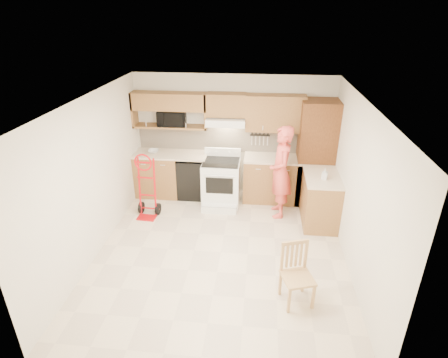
% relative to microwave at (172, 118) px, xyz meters
% --- Properties ---
extents(floor, '(4.00, 4.50, 0.02)m').
position_rel_microwave_xyz_m(floor, '(1.22, -2.08, -1.65)').
color(floor, beige).
rests_on(floor, ground).
extents(ceiling, '(4.00, 4.50, 0.02)m').
position_rel_microwave_xyz_m(ceiling, '(1.22, -2.08, 0.87)').
color(ceiling, white).
rests_on(ceiling, ground).
extents(wall_back, '(4.00, 0.02, 2.50)m').
position_rel_microwave_xyz_m(wall_back, '(1.22, 0.17, -0.39)').
color(wall_back, silver).
rests_on(wall_back, ground).
extents(wall_front, '(4.00, 0.02, 2.50)m').
position_rel_microwave_xyz_m(wall_front, '(1.22, -4.34, -0.39)').
color(wall_front, silver).
rests_on(wall_front, ground).
extents(wall_left, '(0.02, 4.50, 2.50)m').
position_rel_microwave_xyz_m(wall_left, '(-0.79, -2.08, -0.39)').
color(wall_left, silver).
rests_on(wall_left, ground).
extents(wall_right, '(0.02, 4.50, 2.50)m').
position_rel_microwave_xyz_m(wall_right, '(3.23, -2.08, -0.39)').
color(wall_right, silver).
rests_on(wall_right, ground).
extents(backsplash, '(3.92, 0.03, 0.55)m').
position_rel_microwave_xyz_m(backsplash, '(1.22, 0.15, -0.44)').
color(backsplash, beige).
rests_on(backsplash, wall_back).
extents(lower_cab_left, '(0.90, 0.60, 0.90)m').
position_rel_microwave_xyz_m(lower_cab_left, '(-0.33, -0.14, -1.19)').
color(lower_cab_left, olive).
rests_on(lower_cab_left, ground).
extents(dishwasher, '(0.60, 0.60, 0.85)m').
position_rel_microwave_xyz_m(dishwasher, '(0.42, -0.14, -1.22)').
color(dishwasher, black).
rests_on(dishwasher, ground).
extents(lower_cab_right, '(1.14, 0.60, 0.90)m').
position_rel_microwave_xyz_m(lower_cab_right, '(2.05, -0.14, -1.19)').
color(lower_cab_right, olive).
rests_on(lower_cab_right, ground).
extents(countertop_left, '(1.50, 0.63, 0.04)m').
position_rel_microwave_xyz_m(countertop_left, '(-0.03, -0.13, -0.72)').
color(countertop_left, beige).
rests_on(countertop_left, lower_cab_left).
extents(countertop_right, '(1.14, 0.63, 0.04)m').
position_rel_microwave_xyz_m(countertop_right, '(2.05, -0.13, -0.72)').
color(countertop_right, beige).
rests_on(countertop_right, lower_cab_right).
extents(cab_return_right, '(0.60, 1.00, 0.90)m').
position_rel_microwave_xyz_m(cab_return_right, '(2.92, -0.94, -1.19)').
color(cab_return_right, olive).
rests_on(cab_return_right, ground).
extents(countertop_return, '(0.63, 1.00, 0.04)m').
position_rel_microwave_xyz_m(countertop_return, '(2.92, -0.94, -0.72)').
color(countertop_return, beige).
rests_on(countertop_return, cab_return_right).
extents(pantry_tall, '(0.70, 0.60, 2.10)m').
position_rel_microwave_xyz_m(pantry_tall, '(2.87, -0.14, -0.59)').
color(pantry_tall, brown).
rests_on(pantry_tall, ground).
extents(upper_cab_left, '(1.50, 0.33, 0.34)m').
position_rel_microwave_xyz_m(upper_cab_left, '(-0.03, 0.00, 0.34)').
color(upper_cab_left, olive).
rests_on(upper_cab_left, wall_back).
extents(upper_shelf_mw, '(1.50, 0.33, 0.04)m').
position_rel_microwave_xyz_m(upper_shelf_mw, '(-0.03, 0.00, -0.17)').
color(upper_shelf_mw, olive).
rests_on(upper_shelf_mw, wall_back).
extents(upper_cab_center, '(0.76, 0.33, 0.44)m').
position_rel_microwave_xyz_m(upper_cab_center, '(1.10, 0.00, 0.30)').
color(upper_cab_center, olive).
rests_on(upper_cab_center, wall_back).
extents(upper_cab_right, '(1.14, 0.33, 0.70)m').
position_rel_microwave_xyz_m(upper_cab_right, '(2.05, 0.00, 0.16)').
color(upper_cab_right, olive).
rests_on(upper_cab_right, wall_back).
extents(range_hood, '(0.76, 0.46, 0.14)m').
position_rel_microwave_xyz_m(range_hood, '(1.10, -0.06, -0.01)').
color(range_hood, white).
rests_on(range_hood, wall_back).
extents(knife_strip, '(0.40, 0.05, 0.29)m').
position_rel_microwave_xyz_m(knife_strip, '(1.77, 0.12, -0.40)').
color(knife_strip, black).
rests_on(knife_strip, backsplash).
extents(microwave, '(0.58, 0.42, 0.31)m').
position_rel_microwave_xyz_m(microwave, '(0.00, 0.00, 0.00)').
color(microwave, black).
rests_on(microwave, upper_shelf_mw).
extents(range, '(0.73, 0.97, 1.08)m').
position_rel_microwave_xyz_m(range, '(1.03, -0.45, -1.10)').
color(range, white).
rests_on(range, ground).
extents(person, '(0.50, 0.69, 1.77)m').
position_rel_microwave_xyz_m(person, '(2.18, -0.74, -0.76)').
color(person, '#E44F47').
rests_on(person, ground).
extents(hand_truck, '(0.48, 0.44, 1.15)m').
position_rel_microwave_xyz_m(hand_truck, '(-0.31, -1.08, -1.07)').
color(hand_truck, red).
rests_on(hand_truck, ground).
extents(dining_chair, '(0.50, 0.53, 0.87)m').
position_rel_microwave_xyz_m(dining_chair, '(2.36, -3.07, -1.21)').
color(dining_chair, tan).
rests_on(dining_chair, ground).
extents(soap_bottle, '(0.12, 0.12, 0.20)m').
position_rel_microwave_xyz_m(soap_bottle, '(2.92, -1.07, -0.60)').
color(soap_bottle, white).
rests_on(soap_bottle, countertop_return).
extents(bowl, '(0.25, 0.25, 0.06)m').
position_rel_microwave_xyz_m(bowl, '(-0.39, -0.14, -0.68)').
color(bowl, white).
rests_on(bowl, countertop_left).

